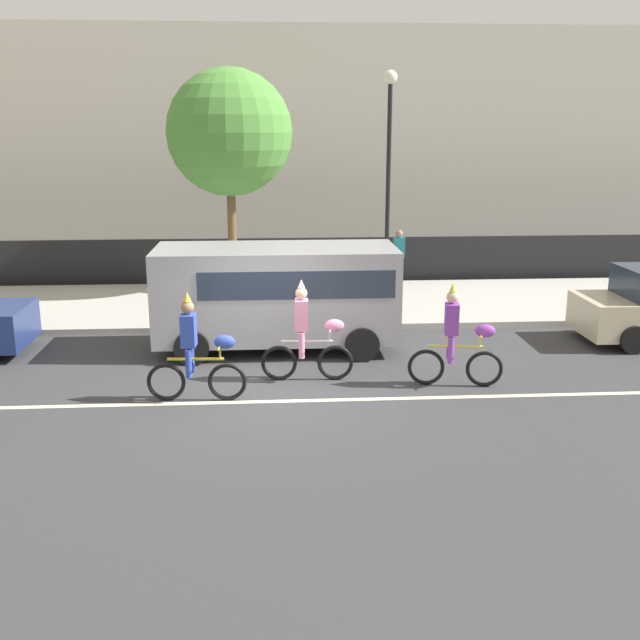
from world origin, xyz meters
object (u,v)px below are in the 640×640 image
object	(u,v)px
parade_cyclist_purple	(457,341)
parked_van_grey	(280,290)
parade_cyclist_cobalt	(196,354)
pedestrian_onlooker	(399,257)
street_lamp_post	(389,151)
parade_cyclist_pink	(308,337)

from	to	relation	value
parade_cyclist_purple	parked_van_grey	distance (m)	4.10
parade_cyclist_cobalt	pedestrian_onlooker	size ratio (longest dim) A/B	1.19
parade_cyclist_cobalt	pedestrian_onlooker	xyz separation A→B (m)	(4.93, 8.54, 0.17)
street_lamp_post	pedestrian_onlooker	distance (m)	3.13
parade_cyclist_pink	pedestrian_onlooker	bearing A→B (deg)	68.58
parade_cyclist_purple	pedestrian_onlooker	distance (m)	8.08
street_lamp_post	parked_van_grey	bearing A→B (deg)	-122.70
parked_van_grey	street_lamp_post	world-z (taller)	street_lamp_post
parade_cyclist_pink	parked_van_grey	distance (m)	2.19
parade_cyclist_pink	street_lamp_post	size ratio (longest dim) A/B	0.33
parade_cyclist_purple	pedestrian_onlooker	size ratio (longest dim) A/B	1.19
parade_cyclist_cobalt	street_lamp_post	size ratio (longest dim) A/B	0.33
parade_cyclist_cobalt	street_lamp_post	distance (m)	9.41
parade_cyclist_purple	parked_van_grey	xyz separation A→B (m)	(-3.16, 2.59, 0.44)
parade_cyclist_cobalt	pedestrian_onlooker	world-z (taller)	parade_cyclist_cobalt
parked_van_grey	parade_cyclist_cobalt	bearing A→B (deg)	-115.79
parade_cyclist_pink	parked_van_grey	bearing A→B (deg)	102.95
parade_cyclist_purple	pedestrian_onlooker	xyz separation A→B (m)	(0.30, 8.08, 0.17)
pedestrian_onlooker	parade_cyclist_pink	bearing A→B (deg)	-111.42
pedestrian_onlooker	parade_cyclist_purple	bearing A→B (deg)	-92.13
parade_cyclist_pink	parade_cyclist_purple	xyz separation A→B (m)	(2.67, -0.49, 0.00)
parade_cyclist_pink	parked_van_grey	world-z (taller)	parked_van_grey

